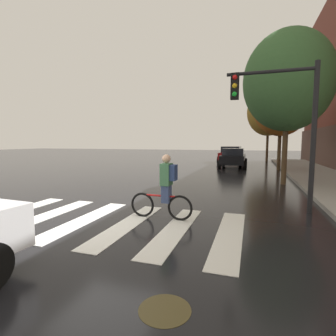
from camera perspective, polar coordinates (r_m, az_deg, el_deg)
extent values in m
plane|color=black|center=(6.81, -13.51, -11.52)|extent=(120.00, 120.00, 0.00)
cube|color=silver|center=(8.75, -31.00, -8.28)|extent=(0.55, 3.50, 0.01)
cube|color=silver|center=(7.90, -25.11, -9.46)|extent=(0.55, 3.50, 0.01)
cube|color=silver|center=(7.14, -17.82, -10.78)|extent=(0.55, 3.50, 0.01)
cube|color=silver|center=(6.53, -8.91, -12.14)|extent=(0.55, 3.50, 0.01)
cube|color=silver|center=(6.10, 1.63, -13.37)|extent=(0.55, 3.50, 0.01)
cube|color=silver|center=(5.90, 13.43, -14.22)|extent=(0.55, 3.50, 0.01)
cylinder|color=#473D1E|center=(3.53, -0.71, -28.79)|extent=(0.64, 0.64, 0.01)
cube|color=black|center=(21.24, 14.22, 1.94)|extent=(1.78, 4.40, 0.67)
cube|color=black|center=(21.07, 14.23, 3.54)|extent=(1.58, 2.10, 0.52)
cylinder|color=black|center=(22.74, 12.14, 1.39)|extent=(0.23, 0.65, 0.65)
cylinder|color=black|center=(22.62, 16.76, 1.25)|extent=(0.23, 0.65, 0.65)
cylinder|color=black|center=(19.96, 11.28, 0.81)|extent=(0.23, 0.65, 0.65)
cylinder|color=black|center=(19.83, 16.55, 0.65)|extent=(0.23, 0.65, 0.65)
cube|color=maroon|center=(25.56, 13.81, 2.64)|extent=(2.06, 4.69, 0.70)
cube|color=black|center=(25.39, 13.80, 4.04)|extent=(1.75, 2.28, 0.55)
cylinder|color=black|center=(27.16, 12.13, 2.11)|extent=(0.27, 0.69, 0.68)
cylinder|color=black|center=(26.95, 16.19, 1.99)|extent=(0.27, 0.69, 0.68)
cylinder|color=black|center=(24.26, 11.12, 1.71)|extent=(0.27, 0.69, 0.68)
cylinder|color=black|center=(24.02, 15.66, 1.57)|extent=(0.27, 0.69, 0.68)
torus|color=black|center=(6.67, 2.66, -8.81)|extent=(0.66, 0.07, 0.66)
torus|color=black|center=(7.02, -5.66, -8.07)|extent=(0.66, 0.07, 0.66)
cylinder|color=red|center=(6.76, -1.62, -6.15)|extent=(0.89, 0.07, 0.05)
cylinder|color=red|center=(6.70, -0.36, -5.66)|extent=(0.04, 0.04, 0.45)
cube|color=#384772|center=(6.69, -0.36, -5.24)|extent=(0.21, 0.28, 0.56)
cube|color=#3F724C|center=(6.62, -0.36, -1.41)|extent=(0.25, 0.36, 0.56)
sphere|color=tan|center=(6.58, -0.36, 2.05)|extent=(0.22, 0.22, 0.22)
cube|color=navy|center=(6.55, 1.12, -1.04)|extent=(0.17, 0.28, 0.40)
cylinder|color=black|center=(8.27, 29.45, 5.68)|extent=(0.14, 0.14, 4.20)
cylinder|color=black|center=(8.36, 21.58, 19.18)|extent=(2.40, 0.10, 0.10)
cube|color=black|center=(8.29, 14.54, 17.03)|extent=(0.24, 0.20, 0.76)
sphere|color=red|center=(8.23, 14.54, 18.82)|extent=(0.14, 0.14, 0.14)
sphere|color=gold|center=(8.18, 14.49, 17.18)|extent=(0.14, 0.14, 0.14)
sphere|color=green|center=(8.13, 14.45, 15.53)|extent=(0.14, 0.14, 0.14)
cylinder|color=#4C3823|center=(13.34, 24.35, 3.49)|extent=(0.24, 0.24, 3.19)
ellipsoid|color=#386033|center=(13.62, 24.93, 17.01)|extent=(3.98, 3.98, 4.57)
cylinder|color=#4C3823|center=(20.01, 23.34, 3.97)|extent=(0.24, 0.24, 3.09)
ellipsoid|color=#A5591E|center=(20.18, 23.70, 12.75)|extent=(3.84, 3.84, 4.42)
cylinder|color=#4C3823|center=(28.54, 21.06, 4.73)|extent=(0.24, 0.24, 3.37)
ellipsoid|color=olive|center=(28.70, 21.30, 11.46)|extent=(4.20, 4.20, 4.83)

